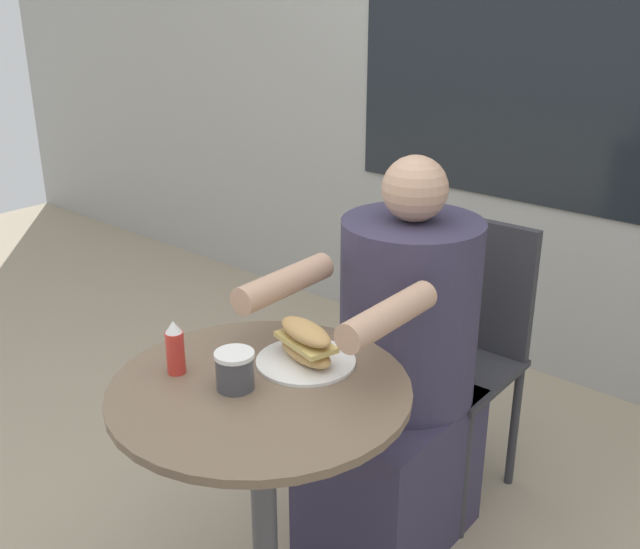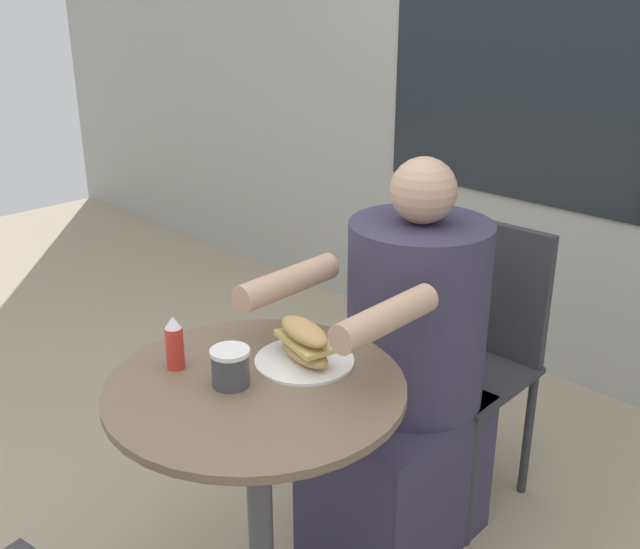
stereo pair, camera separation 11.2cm
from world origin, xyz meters
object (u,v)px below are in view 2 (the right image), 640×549
sandwich_on_plate (304,347)px  condiment_bottle (174,343)px  seated_diner (406,391)px  drink_cup (231,367)px  diner_chair (477,338)px  cafe_table (258,459)px

sandwich_on_plate → condiment_bottle: (-0.19, -0.22, 0.02)m
seated_diner → drink_cup: seated_diner is taller
seated_diner → sandwich_on_plate: bearing=88.1°
diner_chair → drink_cup: size_ratio=10.02×
seated_diner → condiment_bottle: (-0.19, -0.61, 0.30)m
cafe_table → drink_cup: size_ratio=8.34×
sandwich_on_plate → condiment_bottle: condiment_bottle is taller
diner_chair → condiment_bottle: (-0.18, -0.96, 0.26)m
sandwich_on_plate → drink_cup: (-0.04, -0.18, 0.00)m
cafe_table → sandwich_on_plate: bearing=87.6°
cafe_table → condiment_bottle: bearing=-156.4°
diner_chair → drink_cup: bearing=85.9°
cafe_table → diner_chair: 0.88m
seated_diner → sandwich_on_plate: seated_diner is taller
seated_diner → condiment_bottle: 0.71m
diner_chair → seated_diner: size_ratio=0.77×
seated_diner → condiment_bottle: seated_diner is taller
cafe_table → drink_cup: 0.25m
drink_cup → condiment_bottle: (-0.15, -0.04, 0.02)m
diner_chair → drink_cup: (-0.03, -0.92, 0.25)m
drink_cup → cafe_table: bearing=50.7°
diner_chair → condiment_bottle: 1.02m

